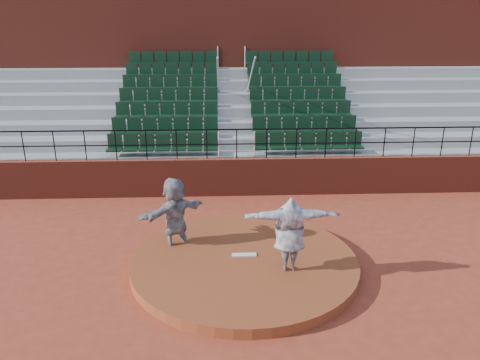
% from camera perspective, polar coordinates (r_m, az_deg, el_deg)
% --- Properties ---
extents(ground, '(90.00, 90.00, 0.00)m').
position_cam_1_polar(ground, '(11.67, 0.54, -10.59)').
color(ground, '#983922').
rests_on(ground, ground).
extents(pitchers_mound, '(5.50, 5.50, 0.25)m').
position_cam_1_polar(pitchers_mound, '(11.61, 0.55, -10.06)').
color(pitchers_mound, brown).
rests_on(pitchers_mound, ground).
extents(pitching_rubber, '(0.60, 0.15, 0.03)m').
position_cam_1_polar(pitching_rubber, '(11.67, 0.51, -9.10)').
color(pitching_rubber, white).
rests_on(pitching_rubber, pitchers_mound).
extents(boundary_wall, '(24.00, 0.30, 1.30)m').
position_cam_1_polar(boundary_wall, '(15.97, -0.39, 0.41)').
color(boundary_wall, maroon).
rests_on(boundary_wall, ground).
extents(wall_railing, '(24.04, 0.05, 1.03)m').
position_cam_1_polar(wall_railing, '(15.58, -0.40, 5.22)').
color(wall_railing, black).
rests_on(wall_railing, boundary_wall).
extents(seating_deck, '(24.00, 5.97, 4.63)m').
position_cam_1_polar(seating_deck, '(19.25, -0.80, 6.18)').
color(seating_deck, gray).
rests_on(seating_deck, ground).
extents(press_box_facade, '(24.00, 3.00, 7.10)m').
position_cam_1_polar(press_box_facade, '(22.82, -1.14, 13.57)').
color(press_box_facade, maroon).
rests_on(press_box_facade, ground).
extents(pitcher, '(2.20, 0.62, 1.79)m').
position_cam_1_polar(pitcher, '(10.77, 6.07, -6.53)').
color(pitcher, black).
rests_on(pitcher, pitchers_mound).
extents(fielder, '(1.87, 1.56, 2.02)m').
position_cam_1_polar(fielder, '(12.11, -7.97, -4.28)').
color(fielder, black).
rests_on(fielder, ground).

